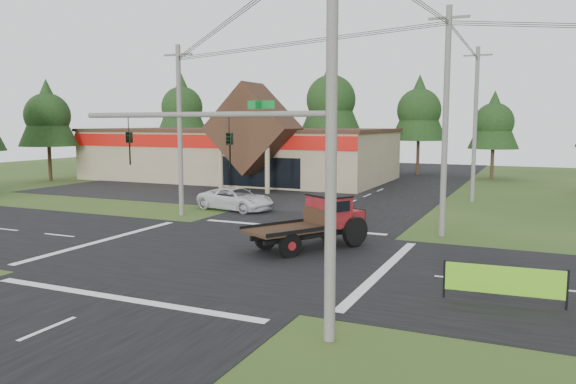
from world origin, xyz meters
The scene contains 19 objects.
ground centered at (0.00, 0.00, 0.00)m, with size 120.00×120.00×0.00m, color #244418.
road_ns centered at (0.00, 0.00, 0.01)m, with size 12.00×120.00×0.02m, color black.
road_ew centered at (0.00, 0.00, 0.01)m, with size 120.00×12.00×0.02m, color black.
parking_apron centered at (-14.00, 19.00, 0.01)m, with size 28.00×14.00×0.02m, color black.
cvs_building centered at (-15.70, 29.57, 2.78)m, with size 30.40×18.20×9.19m.
traffic_signal_mast centered at (5.82, -7.50, 4.43)m, with size 8.12×0.24×7.00m.
utility_pole_nr centered at (7.50, -7.50, 5.64)m, with size 2.00×0.30×11.00m.
utility_pole_nw centered at (-8.00, 8.00, 5.39)m, with size 2.00×0.30×10.50m.
utility_pole_ne centered at (8.00, 8.00, 5.89)m, with size 2.00×0.30×11.50m.
utility_pole_n centered at (8.00, 22.00, 5.74)m, with size 2.00×0.30×11.20m.
tree_row_a centered at (-30.00, 40.00, 8.05)m, with size 6.72×6.72×12.12m.
tree_row_b centered at (-20.00, 42.00, 6.70)m, with size 5.60×5.60×10.10m.
tree_row_c centered at (-10.00, 41.00, 8.72)m, with size 7.28×7.28×13.13m.
tree_row_d centered at (0.00, 42.00, 7.38)m, with size 6.16×6.16×11.11m.
tree_row_e centered at (8.00, 40.00, 6.03)m, with size 5.04×5.04×9.09m.
tree_side_w centered at (-32.00, 20.00, 6.70)m, with size 5.60×5.60×10.10m.
antique_flatbed_truck centered at (2.86, 2.46, 1.24)m, with size 2.26×5.91×2.47m, color #530F0B, non-canonical shape.
roadside_banner centered at (11.55, -2.39, 0.64)m, with size 3.76×0.11×1.29m, color #59A516, non-canonical shape.
white_pickup centered at (-5.92, 11.25, 0.74)m, with size 2.46×5.34×1.48m, color silver.
Camera 1 is at (12.37, -21.08, 5.76)m, focal length 35.00 mm.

